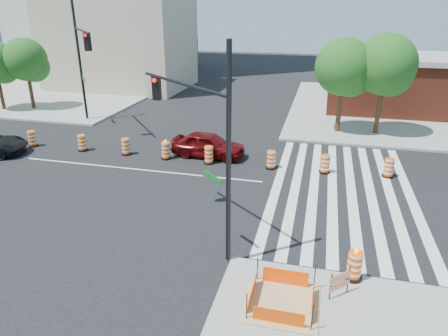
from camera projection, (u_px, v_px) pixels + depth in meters
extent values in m
plane|color=black|center=(137.00, 169.00, 22.12)|extent=(120.00, 120.00, 0.00)
cube|color=gray|center=(422.00, 110.00, 34.20)|extent=(22.00, 22.00, 0.15)
cube|color=gray|center=(56.00, 90.00, 42.31)|extent=(22.00, 22.00, 0.15)
cube|color=silver|center=(278.00, 183.00, 20.36)|extent=(0.45, 13.50, 0.01)
cube|color=silver|center=(296.00, 185.00, 20.16)|extent=(0.45, 13.50, 0.01)
cube|color=silver|center=(314.00, 187.00, 19.96)|extent=(0.45, 13.50, 0.01)
cube|color=silver|center=(332.00, 189.00, 19.76)|extent=(0.45, 13.50, 0.01)
cube|color=silver|center=(351.00, 191.00, 19.55)|extent=(0.45, 13.50, 0.01)
cube|color=silver|center=(370.00, 193.00, 19.35)|extent=(0.45, 13.50, 0.01)
cube|color=silver|center=(390.00, 195.00, 19.15)|extent=(0.45, 13.50, 0.01)
cube|color=silver|center=(410.00, 197.00, 18.95)|extent=(0.45, 13.50, 0.01)
cube|color=silver|center=(137.00, 169.00, 22.12)|extent=(14.00, 0.12, 0.01)
cube|color=tan|center=(282.00, 303.00, 11.95)|extent=(2.20, 2.20, 0.05)
cube|color=#FF4C05|center=(278.00, 317.00, 11.05)|extent=(1.44, 0.02, 0.55)
cube|color=#FF4C05|center=(285.00, 278.00, 12.66)|extent=(1.44, 0.02, 0.55)
cube|color=#FF4C05|center=(252.00, 291.00, 12.06)|extent=(0.02, 1.44, 0.55)
cube|color=#FF4C05|center=(313.00, 301.00, 11.65)|extent=(0.02, 1.44, 0.55)
cylinder|color=black|center=(247.00, 307.00, 11.18)|extent=(0.04, 0.04, 0.90)
cylinder|color=black|center=(312.00, 318.00, 10.78)|extent=(0.04, 0.04, 0.90)
cylinder|color=black|center=(257.00, 269.00, 12.80)|extent=(0.04, 0.04, 0.90)
cylinder|color=black|center=(315.00, 277.00, 12.39)|extent=(0.04, 0.04, 0.90)
cube|color=maroon|center=(427.00, 87.00, 33.44)|extent=(16.00, 8.00, 4.20)
cube|color=gray|center=(432.00, 59.00, 32.57)|extent=(16.50, 8.50, 0.40)
cube|color=tan|center=(120.00, 40.00, 42.68)|extent=(14.00, 10.00, 10.00)
imported|color=#540708|center=(208.00, 145.00, 23.74)|extent=(4.47, 2.00, 1.49)
cylinder|color=black|center=(229.00, 161.00, 12.67)|extent=(0.17, 0.17, 7.42)
cylinder|color=black|center=(181.00, 83.00, 13.98)|extent=(4.35, 3.65, 0.11)
cube|color=black|center=(157.00, 88.00, 15.61)|extent=(0.30, 0.26, 0.93)
sphere|color=#FF0C0C|center=(154.00, 80.00, 15.33)|extent=(0.17, 0.17, 0.17)
cube|color=#0C591E|center=(212.00, 178.00, 13.71)|extent=(0.88, 0.74, 0.23)
cylinder|color=black|center=(80.00, 62.00, 29.89)|extent=(0.20, 0.20, 8.71)
cylinder|color=black|center=(81.00, 30.00, 26.25)|extent=(4.27, 5.11, 0.13)
cube|color=black|center=(87.00, 42.00, 24.55)|extent=(0.35, 0.30, 1.09)
sphere|color=#FF0C0C|center=(85.00, 35.00, 24.24)|extent=(0.20, 0.20, 0.20)
cube|color=#0C591E|center=(84.00, 79.00, 29.39)|extent=(0.87, 1.03, 0.27)
cylinder|color=black|center=(353.00, 277.00, 13.04)|extent=(0.58, 0.58, 0.10)
cylinder|color=#FF5305|center=(355.00, 265.00, 12.86)|extent=(0.46, 0.46, 0.92)
sphere|color=#FF990C|center=(357.00, 251.00, 12.66)|extent=(0.15, 0.15, 0.15)
cube|color=#FF5305|center=(340.00, 278.00, 12.05)|extent=(0.62, 0.57, 0.27)
cube|color=#FF5305|center=(339.00, 286.00, 12.16)|extent=(0.62, 0.57, 0.21)
cylinder|color=black|center=(331.00, 286.00, 11.96)|extent=(0.04, 0.04, 0.95)
cylinder|color=black|center=(348.00, 279.00, 12.28)|extent=(0.04, 0.04, 0.95)
cylinder|color=#382314|center=(0.00, 89.00, 33.82)|extent=(0.30, 0.30, 3.65)
sphere|color=#1B4E16|center=(3.00, 69.00, 33.32)|extent=(2.51, 2.51, 2.51)
cylinder|color=#382314|center=(30.00, 88.00, 34.12)|extent=(0.30, 0.30, 3.78)
sphere|color=#1B4E16|center=(25.00, 60.00, 33.23)|extent=(3.54, 3.54, 3.54)
sphere|color=#1B4E16|center=(34.00, 66.00, 33.60)|extent=(2.60, 2.60, 2.60)
sphere|color=#1B4E16|center=(21.00, 64.00, 33.28)|extent=(2.36, 2.36, 2.36)
cylinder|color=#382314|center=(340.00, 105.00, 27.66)|extent=(0.34, 0.34, 4.10)
sphere|color=#1B4E16|center=(344.00, 67.00, 26.70)|extent=(3.84, 3.84, 3.84)
sphere|color=#1B4E16|center=(351.00, 76.00, 27.10)|extent=(2.82, 2.82, 2.82)
sphere|color=#1B4E16|center=(337.00, 73.00, 26.75)|extent=(2.56, 2.56, 2.56)
cylinder|color=#382314|center=(379.00, 105.00, 27.21)|extent=(0.31, 0.31, 4.29)
sphere|color=#1B4E16|center=(385.00, 65.00, 26.19)|extent=(4.03, 4.03, 4.03)
sphere|color=#1B4E16|center=(391.00, 74.00, 26.60)|extent=(2.95, 2.95, 2.95)
sphere|color=#1B4E16|center=(378.00, 71.00, 26.26)|extent=(2.68, 2.68, 2.68)
cylinder|color=black|center=(34.00, 145.00, 25.74)|extent=(0.60, 0.60, 0.10)
cylinder|color=#FF5305|center=(32.00, 138.00, 25.55)|extent=(0.48, 0.48, 0.95)
cylinder|color=black|center=(83.00, 150.00, 24.96)|extent=(0.60, 0.60, 0.10)
cylinder|color=#FF5305|center=(82.00, 142.00, 24.77)|extent=(0.48, 0.48, 0.95)
cylinder|color=black|center=(127.00, 154.00, 24.31)|extent=(0.60, 0.60, 0.10)
cylinder|color=#FF5305|center=(126.00, 146.00, 24.12)|extent=(0.48, 0.48, 0.95)
cylinder|color=black|center=(166.00, 158.00, 23.63)|extent=(0.60, 0.60, 0.10)
cylinder|color=#FF5305|center=(166.00, 150.00, 23.44)|extent=(0.48, 0.48, 0.95)
sphere|color=#FF990C|center=(165.00, 141.00, 23.23)|extent=(0.16, 0.16, 0.16)
cylinder|color=black|center=(209.00, 163.00, 22.94)|extent=(0.60, 0.60, 0.10)
cylinder|color=#FF5305|center=(209.00, 154.00, 22.75)|extent=(0.48, 0.48, 0.95)
cylinder|color=black|center=(271.00, 167.00, 22.25)|extent=(0.60, 0.60, 0.10)
cylinder|color=#FF5305|center=(271.00, 159.00, 22.06)|extent=(0.48, 0.48, 0.95)
cylinder|color=black|center=(324.00, 172.00, 21.67)|extent=(0.60, 0.60, 0.10)
cylinder|color=#FF5305|center=(325.00, 163.00, 21.48)|extent=(0.48, 0.48, 0.95)
cylinder|color=black|center=(387.00, 176.00, 21.15)|extent=(0.60, 0.60, 0.10)
cylinder|color=#FF5305|center=(389.00, 167.00, 20.96)|extent=(0.48, 0.48, 0.95)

